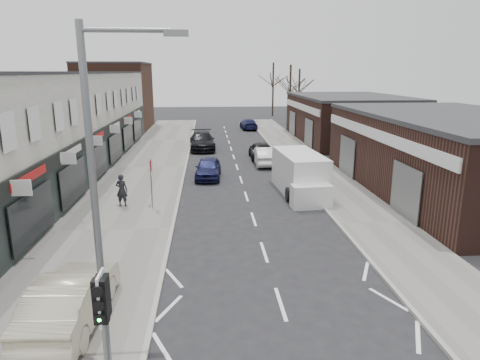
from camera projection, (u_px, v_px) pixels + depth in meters
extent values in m
plane|color=black|center=(293.00, 343.00, 11.56)|extent=(160.00, 160.00, 0.00)
cube|color=slate|center=(148.00, 168.00, 32.30)|extent=(5.50, 64.00, 0.12)
cube|color=slate|center=(311.00, 165.00, 33.22)|extent=(3.50, 64.00, 0.12)
cube|color=silver|center=(38.00, 126.00, 28.53)|extent=(8.00, 41.00, 7.10)
cube|color=#4C2C20|center=(116.00, 97.00, 53.06)|extent=(8.00, 10.00, 8.00)
cube|color=#371E19|center=(455.00, 156.00, 25.45)|extent=(10.00, 18.00, 4.50)
cube|color=#371E19|center=(348.00, 119.00, 44.78)|extent=(10.00, 16.00, 4.50)
cylinder|color=slate|center=(106.00, 343.00, 8.90)|extent=(0.12, 0.12, 3.00)
cube|color=silver|center=(102.00, 298.00, 8.64)|extent=(0.05, 0.55, 1.10)
cube|color=black|center=(100.00, 301.00, 8.52)|extent=(0.28, 0.22, 0.95)
sphere|color=#0CE533|center=(100.00, 318.00, 8.48)|extent=(0.18, 0.18, 0.18)
cube|color=black|center=(103.00, 295.00, 8.76)|extent=(0.26, 0.20, 0.90)
cylinder|color=slate|center=(96.00, 212.00, 9.42)|extent=(0.16, 0.16, 8.00)
cylinder|color=slate|center=(126.00, 30.00, 8.55)|extent=(1.80, 0.10, 0.10)
cube|color=slate|center=(176.00, 33.00, 8.63)|extent=(0.50, 0.22, 0.12)
cylinder|color=slate|center=(151.00, 184.00, 22.43)|extent=(0.07, 0.07, 2.50)
cube|color=white|center=(152.00, 173.00, 22.28)|extent=(0.04, 0.45, 0.25)
cube|color=white|center=(299.00, 173.00, 25.71)|extent=(2.56, 5.43, 2.41)
cube|color=white|center=(311.00, 196.00, 22.86)|extent=(2.19, 1.07, 1.27)
cylinder|color=black|center=(289.00, 194.00, 24.05)|extent=(0.25, 0.80, 0.80)
cylinder|color=black|center=(323.00, 194.00, 24.20)|extent=(0.25, 0.80, 0.80)
cylinder|color=black|center=(278.00, 178.00, 27.63)|extent=(0.25, 0.80, 0.80)
cylinder|color=black|center=(308.00, 178.00, 27.77)|extent=(0.25, 0.80, 0.80)
imported|color=#BBB396|center=(71.00, 298.00, 12.10)|extent=(1.82, 4.71, 1.53)
imported|color=black|center=(122.00, 190.00, 22.70)|extent=(0.71, 0.55, 1.75)
imported|color=#13173E|center=(208.00, 168.00, 29.27)|extent=(1.93, 4.24, 1.41)
imported|color=black|center=(202.00, 141.00, 39.99)|extent=(2.51, 5.70, 1.63)
imported|color=silver|center=(264.00, 156.00, 33.44)|extent=(1.49, 4.25, 1.40)
imported|color=black|center=(261.00, 150.00, 35.75)|extent=(1.75, 4.32, 1.47)
imported|color=#13163D|center=(249.00, 124.00, 54.02)|extent=(2.07, 4.66, 1.33)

